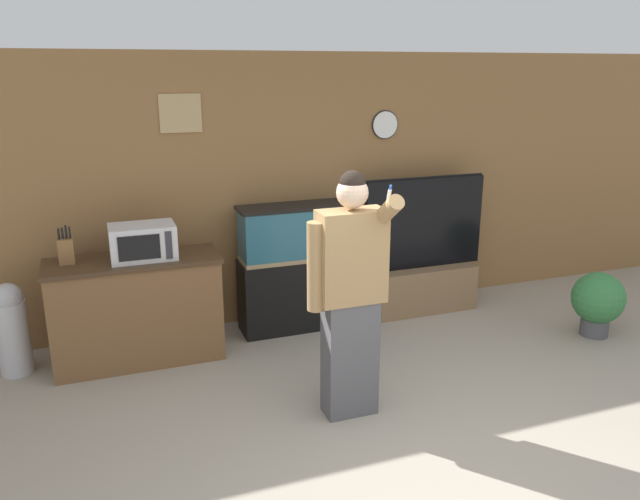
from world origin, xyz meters
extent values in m
plane|color=gray|center=(0.00, 0.00, 0.00)|extent=(18.00, 18.00, 0.00)
cube|color=olive|center=(0.00, 3.03, 1.30)|extent=(10.00, 0.06, 2.60)
cube|color=tan|center=(-1.11, 2.99, 2.06)|extent=(0.37, 0.02, 0.34)
cylinder|color=white|center=(0.91, 2.99, 1.90)|extent=(0.26, 0.03, 0.26)
cylinder|color=black|center=(0.91, 2.99, 1.90)|extent=(0.29, 0.01, 0.29)
cube|color=brown|center=(-1.65, 2.46, 0.44)|extent=(1.39, 0.52, 0.88)
cube|color=#3D2A19|center=(-1.65, 2.46, 0.90)|extent=(1.43, 0.56, 0.03)
cube|color=silver|center=(-1.56, 2.45, 1.06)|extent=(0.53, 0.35, 0.29)
cube|color=black|center=(-1.60, 2.27, 1.06)|extent=(0.33, 0.01, 0.20)
cube|color=#2D2D33|center=(-1.36, 2.27, 1.06)|extent=(0.05, 0.01, 0.23)
cube|color=brown|center=(-2.15, 2.52, 1.02)|extent=(0.12, 0.10, 0.21)
cylinder|color=black|center=(-2.20, 2.52, 1.17)|extent=(0.02, 0.02, 0.09)
cylinder|color=black|center=(-2.17, 2.52, 1.17)|extent=(0.02, 0.02, 0.09)
cylinder|color=black|center=(-2.14, 2.52, 1.17)|extent=(0.02, 0.02, 0.09)
cylinder|color=black|center=(-2.11, 2.52, 1.17)|extent=(0.02, 0.02, 0.10)
cylinder|color=black|center=(-2.20, 2.56, 1.17)|extent=(0.02, 0.02, 0.08)
cylinder|color=black|center=(-2.17, 2.56, 1.16)|extent=(0.02, 0.02, 0.07)
cylinder|color=black|center=(-2.14, 2.56, 1.18)|extent=(0.02, 0.02, 0.10)
cube|color=black|center=(-0.15, 2.67, 0.35)|extent=(1.08, 0.38, 0.70)
cube|color=#937F5B|center=(-0.15, 2.67, 0.72)|extent=(1.04, 0.37, 0.04)
cube|color=#285B70|center=(-0.15, 2.67, 0.96)|extent=(1.03, 0.36, 0.50)
cube|color=black|center=(-0.15, 2.67, 1.21)|extent=(1.08, 0.38, 0.03)
cube|color=brown|center=(1.22, 2.66, 0.24)|extent=(1.11, 0.40, 0.47)
cube|color=black|center=(1.22, 2.66, 0.93)|extent=(1.30, 0.05, 0.92)
cube|color=black|center=(1.22, 2.69, 0.93)|extent=(1.33, 0.01, 0.95)
cube|color=#515156|center=(-0.27, 1.04, 0.44)|extent=(0.38, 0.21, 0.87)
cube|color=#A37F51|center=(-0.27, 1.04, 1.20)|extent=(0.47, 0.23, 0.66)
sphere|color=beige|center=(-0.27, 1.04, 1.65)|extent=(0.22, 0.22, 0.22)
sphere|color=black|center=(-0.27, 1.04, 1.71)|extent=(0.18, 0.18, 0.18)
cylinder|color=#A37F51|center=(-0.53, 1.04, 1.16)|extent=(0.12, 0.12, 0.62)
cylinder|color=#A37F51|center=(-0.08, 0.90, 1.53)|extent=(0.11, 0.34, 0.29)
cylinder|color=white|center=(-0.08, 0.88, 1.64)|extent=(0.02, 0.06, 0.11)
cylinder|color=#2856B2|center=(-0.08, 0.86, 1.70)|extent=(0.02, 0.03, 0.05)
cylinder|color=#4C4C51|center=(2.45, 1.51, 0.09)|extent=(0.26, 0.26, 0.17)
sphere|color=#33753D|center=(2.45, 1.51, 0.38)|extent=(0.49, 0.49, 0.49)
cylinder|color=#B7B7BC|center=(-2.64, 2.57, 0.31)|extent=(0.26, 0.26, 0.63)
sphere|color=#ADADB2|center=(-2.64, 2.57, 0.66)|extent=(0.25, 0.25, 0.25)
camera|label=1|loc=(-1.89, -2.73, 2.45)|focal=35.00mm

